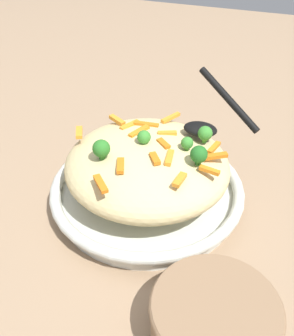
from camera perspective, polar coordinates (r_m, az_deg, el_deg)
name	(u,v)px	position (r m, az deg, el deg)	size (l,w,h in m)	color
ground_plane	(147,201)	(0.72, 0.00, -4.73)	(2.40, 2.40, 0.00)	#9E7F60
serving_bowl	(147,192)	(0.71, 0.00, -3.34)	(0.33, 0.33, 0.04)	silver
pasta_mound	(147,165)	(0.67, 0.00, 0.37)	(0.27, 0.27, 0.09)	#DBC689
carrot_piece_0	(164,144)	(0.64, 2.34, 3.44)	(0.03, 0.01, 0.01)	orange
carrot_piece_1	(155,158)	(0.61, 1.11, 1.35)	(0.03, 0.01, 0.01)	orange
carrot_piece_2	(167,133)	(0.67, 2.85, 4.88)	(0.03, 0.01, 0.01)	orange
carrot_piece_3	(180,180)	(0.58, 4.62, -1.65)	(0.03, 0.01, 0.01)	orange
carrot_piece_4	(139,132)	(0.67, -1.13, 5.13)	(0.04, 0.01, 0.01)	orange
carrot_piece_5	(215,156)	(0.63, 9.53, 1.66)	(0.04, 0.01, 0.01)	orange
carrot_piece_6	(209,170)	(0.60, 8.78, -0.31)	(0.03, 0.01, 0.01)	orange
carrot_piece_7	(169,158)	(0.62, 3.17, 1.47)	(0.04, 0.01, 0.01)	orange
carrot_piece_8	(146,125)	(0.70, -0.12, 6.13)	(0.04, 0.01, 0.01)	orange
carrot_piece_9	(214,148)	(0.65, 9.39, 2.86)	(0.03, 0.01, 0.01)	orange
carrot_piece_10	(117,120)	(0.72, -4.23, 6.75)	(0.04, 0.01, 0.01)	orange
carrot_piece_11	(130,125)	(0.70, -2.43, 6.04)	(0.04, 0.01, 0.01)	orange
carrot_piece_12	(101,184)	(0.58, -6.54, -2.21)	(0.04, 0.01, 0.01)	orange
carrot_piece_13	(171,118)	(0.72, 3.35, 7.10)	(0.04, 0.01, 0.01)	orange
carrot_piece_14	(120,166)	(0.60, -3.75, 0.33)	(0.03, 0.01, 0.01)	orange
carrot_piece_15	(79,133)	(0.69, -9.58, 4.91)	(0.03, 0.01, 0.01)	orange
broccoli_floret_0	(187,143)	(0.64, 5.67, 3.50)	(0.02, 0.02, 0.02)	#377928
broccoli_floret_1	(144,136)	(0.64, -0.37, 4.46)	(0.02, 0.02, 0.02)	#377928
broccoli_floret_2	(199,155)	(0.61, 7.31, 1.88)	(0.03, 0.03, 0.03)	#205B1C
broccoli_floret_3	(101,149)	(0.62, -6.44, 2.71)	(0.03, 0.03, 0.03)	#296820
broccoli_floret_4	(205,134)	(0.66, 8.18, 4.82)	(0.02, 0.02, 0.03)	#377928
serving_spoon	(210,119)	(0.68, 8.88, 6.85)	(0.12, 0.12, 0.08)	black
companion_bowl	(214,320)	(0.53, 9.42, -20.30)	(0.16, 0.16, 0.07)	#8C6B4C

